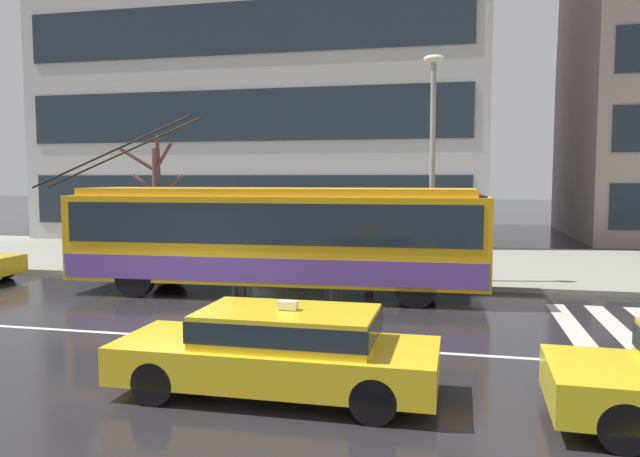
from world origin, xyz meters
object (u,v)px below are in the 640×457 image
at_px(bus_shelter, 289,209).
at_px(street_lamp, 433,148).
at_px(trolleybus, 276,236).
at_px(pedestrian_at_shelter, 372,224).
at_px(street_tree_bare, 156,195).
at_px(taxi_oncoming_near, 281,348).
at_px(pedestrian_approaching_curb, 244,222).

distance_m(bus_shelter, street_lamp, 5.24).
bearing_deg(trolleybus, pedestrian_at_shelter, 62.50).
relative_size(trolleybus, bus_shelter, 3.57).
xyz_separation_m(street_lamp, street_tree_bare, (-10.11, 2.56, -1.49)).
distance_m(pedestrian_at_shelter, street_lamp, 3.48).
height_order(taxi_oncoming_near, bus_shelter, bus_shelter).
xyz_separation_m(trolleybus, street_tree_bare, (-6.08, 4.88, 0.93)).
bearing_deg(pedestrian_at_shelter, bus_shelter, -174.30).
bearing_deg(bus_shelter, street_tree_bare, 167.56).
bearing_deg(trolleybus, pedestrian_approaching_curb, 125.78).
relative_size(trolleybus, pedestrian_at_shelter, 6.50).
relative_size(bus_shelter, street_lamp, 0.54).
xyz_separation_m(trolleybus, pedestrian_approaching_curb, (-1.85, 2.56, 0.15)).
bearing_deg(trolleybus, street_lamp, 29.91).
distance_m(pedestrian_at_shelter, street_tree_bare, 8.24).
relative_size(trolleybus, street_tree_bare, 2.81).
bearing_deg(street_lamp, taxi_oncoming_near, -100.09).
bearing_deg(street_tree_bare, pedestrian_at_shelter, -6.47).
relative_size(trolleybus, street_lamp, 1.94).
xyz_separation_m(trolleybus, bus_shelter, (-0.66, 3.69, 0.55)).
distance_m(taxi_oncoming_near, bus_shelter, 11.61).
bearing_deg(pedestrian_at_shelter, taxi_oncoming_near, -88.83).
bearing_deg(pedestrian_at_shelter, street_tree_bare, 173.53).
bearing_deg(taxi_oncoming_near, pedestrian_at_shelter, 91.17).
height_order(bus_shelter, street_tree_bare, street_tree_bare).
distance_m(pedestrian_approaching_curb, street_tree_bare, 4.89).
height_order(taxi_oncoming_near, pedestrian_approaching_curb, pedestrian_approaching_curb).
distance_m(trolleybus, pedestrian_at_shelter, 4.47).
distance_m(bus_shelter, street_tree_bare, 5.56).
height_order(trolleybus, bus_shelter, trolleybus).
xyz_separation_m(trolleybus, street_lamp, (4.03, 2.32, 2.42)).
distance_m(trolleybus, pedestrian_approaching_curb, 3.16).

